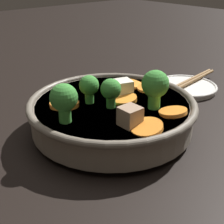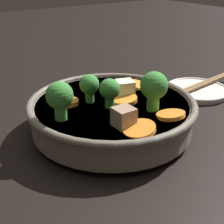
# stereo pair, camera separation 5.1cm
# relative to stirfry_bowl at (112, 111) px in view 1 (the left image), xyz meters

# --- Properties ---
(ground_plane) EXTENTS (3.00, 3.00, 0.00)m
(ground_plane) POSITION_rel_stirfry_bowl_xyz_m (-0.00, 0.00, -0.04)
(ground_plane) COLOR black
(stirfry_bowl) EXTENTS (0.27, 0.27, 0.11)m
(stirfry_bowl) POSITION_rel_stirfry_bowl_xyz_m (0.00, 0.00, 0.00)
(stirfry_bowl) COLOR slate
(stirfry_bowl) RESTS_ON ground_plane
(side_saucer) EXTENTS (0.14, 0.14, 0.01)m
(side_saucer) POSITION_rel_stirfry_bowl_xyz_m (-0.03, 0.25, -0.03)
(side_saucer) COLOR white
(side_saucer) RESTS_ON ground_plane
(chopsticks_pair) EXTENTS (0.04, 0.23, 0.01)m
(chopsticks_pair) POSITION_rel_stirfry_bowl_xyz_m (-0.03, 0.25, -0.02)
(chopsticks_pair) COLOR olive
(chopsticks_pair) RESTS_ON side_saucer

